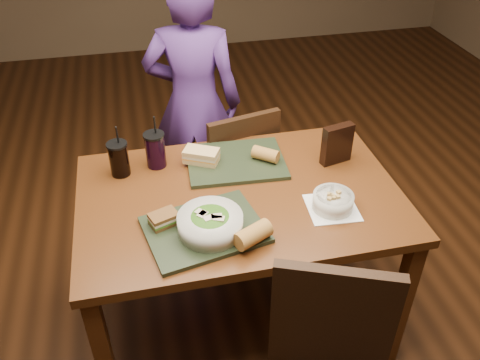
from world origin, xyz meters
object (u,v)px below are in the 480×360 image
Objects in this scene: tray_far at (236,162)px; sandwich_near at (164,219)px; chair_far at (240,172)px; salad_bowl at (210,222)px; diner at (194,104)px; dining_table at (240,211)px; soup_bowl at (333,201)px; cup_berry at (155,150)px; cup_cola at (119,159)px; tray_near at (205,230)px; chip_bag at (337,144)px; baguette_near at (253,235)px; sandwich_far at (201,156)px; baguette_far at (266,154)px.

sandwich_near reaches higher than tray_far.
chair_far is 3.59× the size of salad_bowl.
chair_far is 0.60× the size of diner.
chair_far is at bearing 77.36° from dining_table.
cup_berry is at bearing 145.10° from soup_bowl.
diner is 5.86× the size of cup_berry.
salad_bowl is at bearing -56.34° from cup_cola.
cup_cola reaches higher than tray_near.
sandwich_near is 0.66× the size of chip_bag.
baguette_near is 0.55× the size of cup_berry.
tray_far is 2.50× the size of sandwich_far.
dining_table is at bearing 86.04° from baguette_near.
tray_near is at bearing -165.98° from chip_bag.
cup_cola is at bearing -168.64° from cup_berry.
cup_berry is 0.78m from chip_bag.
tray_near is at bearing -116.77° from tray_far.
cup_berry reaches higher than chip_bag.
sandwich_far is 0.55m from baguette_near.
chair_far reaches higher than soup_bowl.
cup_berry is (-0.43, -0.25, 0.36)m from chair_far.
soup_bowl reaches higher than tray_far.
chip_bag is at bearing -10.05° from sandwich_far.
sandwich_far is (-0.06, -0.63, 0.08)m from diner.
cup_berry is (-0.31, 0.28, 0.17)m from dining_table.
soup_bowl reaches higher than baguette_far.
diner is 1.11m from soup_bowl.
sandwich_far is at bearing 169.85° from baguette_far.
salad_bowl is 1.01× the size of cup_cola.
dining_table is 0.37m from sandwich_near.
tray_far is 0.45m from chip_bag.
cup_berry is (-0.25, -0.59, 0.11)m from diner.
cup_berry is at bearing 137.92° from dining_table.
chair_far is 7.17× the size of sandwich_near.
soup_bowl is 0.34m from chip_bag.
soup_bowl is at bearing -26.82° from dining_table.
salad_bowl is (-0.19, -0.43, 0.05)m from tray_far.
salad_bowl reaches higher than tray_far.
dining_table is 0.30m from salad_bowl.
dining_table is 5.31× the size of cup_berry.
sandwich_near is (-0.32, -0.14, 0.13)m from dining_table.
chip_bag is (0.34, -0.39, 0.37)m from chair_far.
cup_cola is at bearing 128.82° from baguette_near.
sandwich_near is (-0.16, 0.08, -0.02)m from salad_bowl.
tray_far is 2.06× the size of soup_bowl.
salad_bowl is at bearing 98.94° from diner.
chip_bag reaches higher than chair_far.
cup_berry reaches higher than tray_near.
tray_near is 0.44m from sandwich_far.
chair_far is 2.03× the size of tray_far.
baguette_near is (-0.02, -0.30, 0.14)m from dining_table.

